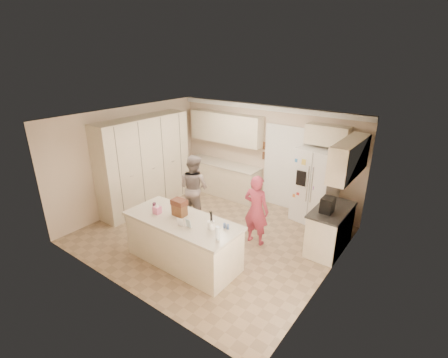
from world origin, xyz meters
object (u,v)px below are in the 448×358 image
Objects in this scene: island_base at (183,242)px; dollhouse_body at (180,210)px; refrigerator at (315,186)px; teen_girl at (256,210)px; teen_boy at (194,187)px; utensil_crock at (211,225)px; tissue_box at (157,210)px; coffee_maker at (327,205)px.

dollhouse_body is (-0.15, 0.10, 0.60)m from island_base.
teen_girl is at bearing -101.43° from refrigerator.
dollhouse_body is 1.66m from teen_boy.
island_base is at bearing -175.60° from utensil_crock.
utensil_crock is 1.21m from tissue_box.
island_base is (-2.05, -1.90, -0.63)m from coffee_maker.
coffee_maker is at bearing -162.63° from teen_girl.
teen_boy is (-1.02, 1.49, 0.37)m from island_base.
refrigerator is 1.18× the size of teen_girl.
dollhouse_body is 1.62m from teen_girl.
teen_girl is (1.30, 1.53, -0.23)m from tissue_box.
refrigerator is 1.12× the size of teen_boy.
refrigerator is at bearing 66.46° from island_base.
refrigerator is at bearing -112.42° from teen_girl.
tissue_box is at bearing -112.39° from refrigerator.
refrigerator is 1.78m from teen_girl.
dollhouse_body is (-1.50, -2.99, 0.14)m from refrigerator.
tissue_box reaches higher than island_base.
dollhouse_body is at bearing 146.31° from island_base.
refrigerator is at bearing 120.47° from coffee_maker.
island_base is at bearing -33.69° from dollhouse_body.
refrigerator reaches higher than teen_girl.
utensil_crock is at bearing -3.58° from dollhouse_body.
coffee_maker is 1.42m from teen_girl.
refrigerator is 6.00× the size of coffee_maker.
refrigerator reaches higher than dollhouse_body.
utensil_crock is 0.09× the size of teen_boy.
coffee_maker is 0.14× the size of island_base.
coffee_maker reaches higher than utensil_crock.
coffee_maker reaches higher than tissue_box.
teen_boy reaches higher than island_base.
dollhouse_body reaches higher than island_base.
utensil_crock is 1.40m from teen_girl.
coffee_maker is 1.15× the size of dollhouse_body.
refrigerator reaches higher than tissue_box.
island_base is 14.67× the size of utensil_crock.
refrigerator is at bearing 59.28° from tissue_box.
teen_boy is at bearing -4.79° from teen_girl.
teen_boy reaches higher than coffee_maker.
tissue_box is at bearing -153.43° from dollhouse_body.
refrigerator is 12.00× the size of utensil_crock.
coffee_maker is at bearing 42.83° from island_base.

